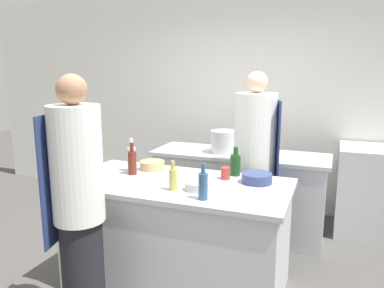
% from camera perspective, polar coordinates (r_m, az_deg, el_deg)
% --- Properties ---
extents(ground_plane, '(16.00, 16.00, 0.00)m').
position_cam_1_polar(ground_plane, '(3.46, -2.22, -20.57)').
color(ground_plane, '#4C4947').
extents(wall_back, '(8.00, 0.06, 2.80)m').
position_cam_1_polar(wall_back, '(4.98, 7.42, 6.37)').
color(wall_back, silver).
rests_on(wall_back, ground_plane).
extents(prep_counter, '(1.83, 0.91, 0.92)m').
position_cam_1_polar(prep_counter, '(3.24, -2.29, -13.60)').
color(prep_counter, silver).
rests_on(prep_counter, ground_plane).
extents(pass_counter, '(1.91, 0.64, 0.92)m').
position_cam_1_polar(pass_counter, '(4.26, 7.13, -7.40)').
color(pass_counter, silver).
rests_on(pass_counter, ground_plane).
extents(chef_at_prep_near, '(0.38, 0.37, 1.80)m').
position_cam_1_polar(chef_at_prep_near, '(2.66, -16.86, -9.41)').
color(chef_at_prep_near, black).
rests_on(chef_at_prep_near, ground_plane).
extents(chef_at_stove, '(0.44, 0.43, 1.81)m').
position_cam_1_polar(chef_at_stove, '(3.62, 9.51, -3.59)').
color(chef_at_stove, black).
rests_on(chef_at_stove, ground_plane).
extents(bottle_olive_oil, '(0.07, 0.07, 0.28)m').
position_cam_1_polar(bottle_olive_oil, '(3.30, -9.09, -2.70)').
color(bottle_olive_oil, '#5B2319').
rests_on(bottle_olive_oil, prep_counter).
extents(bottle_vinegar, '(0.06, 0.06, 0.23)m').
position_cam_1_polar(bottle_vinegar, '(2.84, -2.92, -5.30)').
color(bottle_vinegar, '#B2A84C').
rests_on(bottle_vinegar, prep_counter).
extents(bottle_wine, '(0.07, 0.07, 0.30)m').
position_cam_1_polar(bottle_wine, '(3.39, -9.22, -2.16)').
color(bottle_wine, silver).
rests_on(bottle_wine, prep_counter).
extents(bottle_cooking_oil, '(0.07, 0.07, 0.26)m').
position_cam_1_polar(bottle_cooking_oil, '(2.64, 1.70, -6.29)').
color(bottle_cooking_oil, '#2D5175').
rests_on(bottle_cooking_oil, prep_counter).
extents(bottle_sauce, '(0.09, 0.09, 0.25)m').
position_cam_1_polar(bottle_sauce, '(3.25, 6.63, -3.06)').
color(bottle_sauce, '#19471E').
rests_on(bottle_sauce, prep_counter).
extents(bowl_mixing_large, '(0.24, 0.24, 0.08)m').
position_cam_1_polar(bowl_mixing_large, '(3.08, 9.86, -5.14)').
color(bowl_mixing_large, navy).
rests_on(bowl_mixing_large, prep_counter).
extents(bowl_prep_small, '(0.18, 0.18, 0.06)m').
position_cam_1_polar(bowl_prep_small, '(2.87, 0.74, -6.43)').
color(bowl_prep_small, '#B7BABC').
rests_on(bowl_prep_small, prep_counter).
extents(bowl_ceramic_blue, '(0.22, 0.22, 0.08)m').
position_cam_1_polar(bowl_ceramic_blue, '(3.45, -6.07, -3.23)').
color(bowl_ceramic_blue, tan).
rests_on(bowl_ceramic_blue, prep_counter).
extents(cup, '(0.07, 0.07, 0.10)m').
position_cam_1_polar(cup, '(3.14, 5.11, -4.47)').
color(cup, '#B2382D').
rests_on(cup, prep_counter).
extents(stockpot, '(0.29, 0.29, 0.25)m').
position_cam_1_polar(stockpot, '(4.10, 4.90, 0.34)').
color(stockpot, silver).
rests_on(stockpot, pass_counter).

